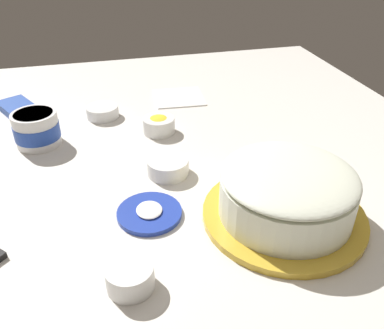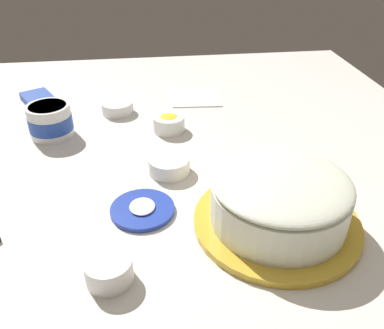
{
  "view_description": "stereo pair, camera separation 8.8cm",
  "coord_description": "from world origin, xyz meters",
  "px_view_note": "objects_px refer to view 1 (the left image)",
  "views": [
    {
      "loc": [
        -0.81,
        0.11,
        0.51
      ],
      "look_at": [
        -0.09,
        -0.07,
        0.04
      ],
      "focal_mm": 37.94,
      "sensor_mm": 36.0,
      "label": 1
    },
    {
      "loc": [
        -0.83,
        0.02,
        0.51
      ],
      "look_at": [
        -0.09,
        -0.07,
        0.04
      ],
      "focal_mm": 37.94,
      "sensor_mm": 36.0,
      "label": 2
    }
  ],
  "objects_px": {
    "sprinkle_bowl_green": "(168,166)",
    "sprinkle_bowl_yellow": "(159,124)",
    "frosted_cake": "(286,196)",
    "frosting_tub": "(36,128)",
    "frosting_tub_lid": "(149,213)",
    "candy_box_lower": "(18,108)",
    "sprinkle_bowl_rainbow": "(102,111)",
    "paper_napkin": "(179,97)",
    "sprinkle_bowl_blue": "(130,276)"
  },
  "relations": [
    {
      "from": "sprinkle_bowl_green",
      "to": "sprinkle_bowl_yellow",
      "type": "bearing_deg",
      "value": -4.36
    },
    {
      "from": "frosted_cake",
      "to": "sprinkle_bowl_green",
      "type": "distance_m",
      "value": 0.28
    },
    {
      "from": "frosted_cake",
      "to": "frosting_tub",
      "type": "bearing_deg",
      "value": 48.61
    },
    {
      "from": "frosting_tub",
      "to": "sprinkle_bowl_yellow",
      "type": "xyz_separation_m",
      "value": [
        -0.01,
        -0.3,
        -0.02
      ]
    },
    {
      "from": "frosting_tub_lid",
      "to": "frosting_tub",
      "type": "bearing_deg",
      "value": 33.01
    },
    {
      "from": "candy_box_lower",
      "to": "frosted_cake",
      "type": "bearing_deg",
      "value": -167.24
    },
    {
      "from": "sprinkle_bowl_yellow",
      "to": "sprinkle_bowl_rainbow",
      "type": "bearing_deg",
      "value": 46.84
    },
    {
      "from": "frosting_tub_lid",
      "to": "paper_napkin",
      "type": "relative_size",
      "value": 0.84
    },
    {
      "from": "sprinkle_bowl_rainbow",
      "to": "candy_box_lower",
      "type": "relative_size",
      "value": 0.65
    },
    {
      "from": "frosting_tub",
      "to": "frosted_cake",
      "type": "bearing_deg",
      "value": -131.39
    },
    {
      "from": "frosting_tub",
      "to": "paper_napkin",
      "type": "distance_m",
      "value": 0.45
    },
    {
      "from": "paper_napkin",
      "to": "frosted_cake",
      "type": "bearing_deg",
      "value": -173.68
    },
    {
      "from": "frosting_tub_lid",
      "to": "paper_napkin",
      "type": "height_order",
      "value": "frosting_tub_lid"
    },
    {
      "from": "frosting_tub_lid",
      "to": "sprinkle_bowl_blue",
      "type": "xyz_separation_m",
      "value": [
        -0.17,
        0.06,
        0.02
      ]
    },
    {
      "from": "sprinkle_bowl_green",
      "to": "candy_box_lower",
      "type": "bearing_deg",
      "value": 40.48
    },
    {
      "from": "frosting_tub",
      "to": "sprinkle_bowl_rainbow",
      "type": "distance_m",
      "value": 0.21
    },
    {
      "from": "frosting_tub",
      "to": "sprinkle_bowl_blue",
      "type": "relative_size",
      "value": 1.44
    },
    {
      "from": "frosted_cake",
      "to": "sprinkle_bowl_yellow",
      "type": "bearing_deg",
      "value": 22.65
    },
    {
      "from": "frosting_tub",
      "to": "frosting_tub_lid",
      "type": "relative_size",
      "value": 0.88
    },
    {
      "from": "frosting_tub_lid",
      "to": "sprinkle_bowl_yellow",
      "type": "relative_size",
      "value": 1.49
    },
    {
      "from": "frosting_tub",
      "to": "candy_box_lower",
      "type": "bearing_deg",
      "value": 18.65
    },
    {
      "from": "frosting_tub_lid",
      "to": "candy_box_lower",
      "type": "bearing_deg",
      "value": 28.0
    },
    {
      "from": "sprinkle_bowl_yellow",
      "to": "paper_napkin",
      "type": "xyz_separation_m",
      "value": [
        0.21,
        -0.1,
        -0.02
      ]
    },
    {
      "from": "candy_box_lower",
      "to": "sprinkle_bowl_yellow",
      "type": "bearing_deg",
      "value": -148.76
    },
    {
      "from": "sprinkle_bowl_rainbow",
      "to": "sprinkle_bowl_blue",
      "type": "distance_m",
      "value": 0.63
    },
    {
      "from": "sprinkle_bowl_yellow",
      "to": "paper_napkin",
      "type": "distance_m",
      "value": 0.23
    },
    {
      "from": "sprinkle_bowl_blue",
      "to": "paper_napkin",
      "type": "distance_m",
      "value": 0.75
    },
    {
      "from": "frosted_cake",
      "to": "sprinkle_bowl_yellow",
      "type": "relative_size",
      "value": 3.68
    },
    {
      "from": "frosting_tub_lid",
      "to": "sprinkle_bowl_blue",
      "type": "height_order",
      "value": "sprinkle_bowl_blue"
    },
    {
      "from": "sprinkle_bowl_yellow",
      "to": "candy_box_lower",
      "type": "height_order",
      "value": "sprinkle_bowl_yellow"
    },
    {
      "from": "sprinkle_bowl_blue",
      "to": "frosted_cake",
      "type": "bearing_deg",
      "value": -72.65
    },
    {
      "from": "sprinkle_bowl_green",
      "to": "sprinkle_bowl_blue",
      "type": "relative_size",
      "value": 1.21
    },
    {
      "from": "sprinkle_bowl_rainbow",
      "to": "paper_napkin",
      "type": "bearing_deg",
      "value": -71.45
    },
    {
      "from": "frosting_tub",
      "to": "sprinkle_bowl_yellow",
      "type": "height_order",
      "value": "frosting_tub"
    },
    {
      "from": "candy_box_lower",
      "to": "paper_napkin",
      "type": "relative_size",
      "value": 0.93
    },
    {
      "from": "frosting_tub_lid",
      "to": "candy_box_lower",
      "type": "relative_size",
      "value": 0.9
    },
    {
      "from": "sprinkle_bowl_blue",
      "to": "frosting_tub_lid",
      "type": "bearing_deg",
      "value": -18.67
    },
    {
      "from": "frosting_tub_lid",
      "to": "sprinkle_bowl_yellow",
      "type": "bearing_deg",
      "value": -13.22
    },
    {
      "from": "sprinkle_bowl_blue",
      "to": "sprinkle_bowl_yellow",
      "type": "bearing_deg",
      "value": -15.06
    },
    {
      "from": "candy_box_lower",
      "to": "frosting_tub",
      "type": "bearing_deg",
      "value": 170.47
    },
    {
      "from": "sprinkle_bowl_rainbow",
      "to": "sprinkle_bowl_green",
      "type": "bearing_deg",
      "value": -159.48
    },
    {
      "from": "frosted_cake",
      "to": "sprinkle_bowl_blue",
      "type": "xyz_separation_m",
      "value": [
        -0.1,
        0.3,
        -0.03
      ]
    },
    {
      "from": "frosting_tub",
      "to": "sprinkle_bowl_green",
      "type": "height_order",
      "value": "frosting_tub"
    },
    {
      "from": "frosting_tub_lid",
      "to": "sprinkle_bowl_rainbow",
      "type": "relative_size",
      "value": 1.39
    },
    {
      "from": "sprinkle_bowl_green",
      "to": "sprinkle_bowl_blue",
      "type": "xyz_separation_m",
      "value": [
        -0.3,
        0.12,
        0.0
      ]
    },
    {
      "from": "frosting_tub_lid",
      "to": "sprinkle_bowl_green",
      "type": "relative_size",
      "value": 1.35
    },
    {
      "from": "sprinkle_bowl_rainbow",
      "to": "sprinkle_bowl_blue",
      "type": "relative_size",
      "value": 1.18
    },
    {
      "from": "candy_box_lower",
      "to": "paper_napkin",
      "type": "distance_m",
      "value": 0.48
    },
    {
      "from": "sprinkle_bowl_green",
      "to": "frosting_tub",
      "type": "bearing_deg",
      "value": 53.83
    },
    {
      "from": "sprinkle_bowl_green",
      "to": "paper_napkin",
      "type": "xyz_separation_m",
      "value": [
        0.41,
        -0.12,
        -0.02
      ]
    }
  ]
}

